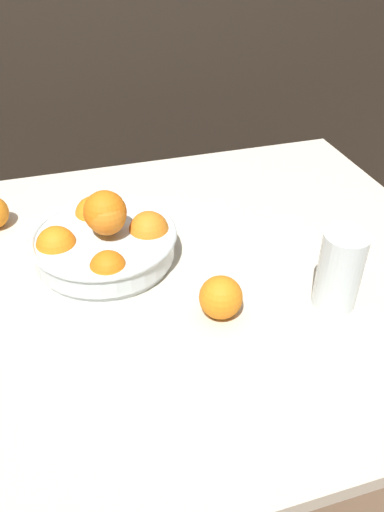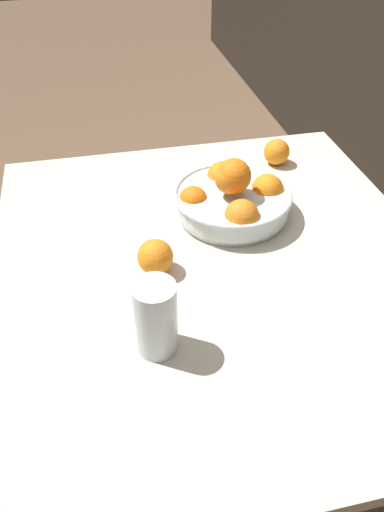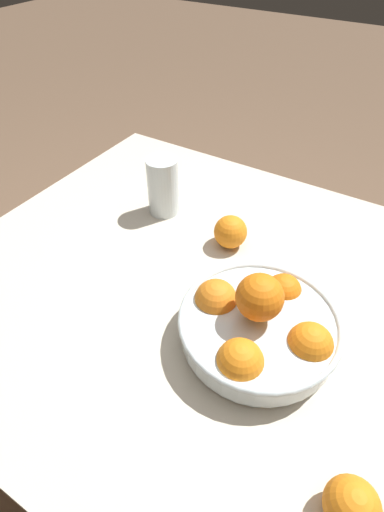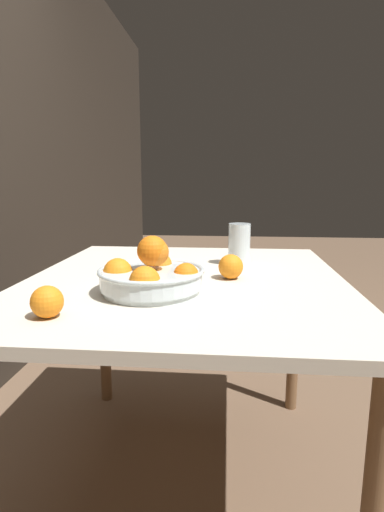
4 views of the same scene
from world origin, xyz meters
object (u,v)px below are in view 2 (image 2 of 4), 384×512
fruit_bowl (233,198)px  orange_loose_near_bowl (155,257)px  juice_glass (156,321)px  orange_loose_front (277,152)px

fruit_bowl → orange_loose_near_bowl: 0.28m
fruit_bowl → juice_glass: 0.45m
fruit_bowl → orange_loose_near_bowl: fruit_bowl is taller
juice_glass → orange_loose_near_bowl: (-0.21, 0.03, -0.03)m
juice_glass → fruit_bowl: bearing=146.6°
juice_glass → orange_loose_front: juice_glass is taller
fruit_bowl → orange_loose_near_bowl: bearing=-52.3°
fruit_bowl → orange_loose_front: size_ratio=3.96×
juice_glass → orange_loose_near_bowl: 0.21m
fruit_bowl → juice_glass: (0.38, -0.25, 0.02)m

